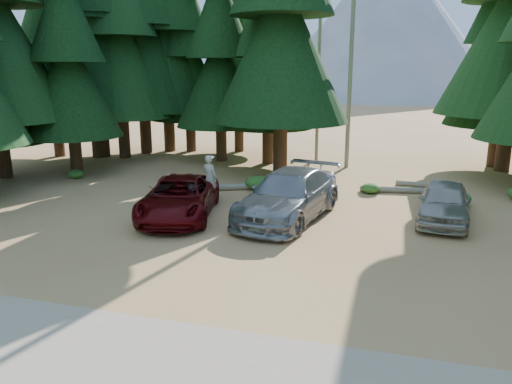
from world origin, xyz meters
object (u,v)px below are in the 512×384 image
at_px(frisbee_player, 210,177).
at_px(log_mid, 427,185).
at_px(log_left, 210,188).
at_px(log_right, 408,190).
at_px(silver_minivan_center, 289,195).
at_px(silver_minivan_right, 444,202).
at_px(red_pickup, 179,197).

bearing_deg(frisbee_player, log_mid, -126.12).
distance_m(log_left, log_right, 9.14).
xyz_separation_m(silver_minivan_center, log_left, (-4.45, 3.21, -0.75)).
distance_m(silver_minivan_right, log_mid, 5.55).
distance_m(red_pickup, silver_minivan_center, 4.22).
distance_m(silver_minivan_center, log_right, 6.97).
bearing_deg(red_pickup, log_right, 23.04).
xyz_separation_m(red_pickup, frisbee_player, (0.65, 1.62, 0.48)).
bearing_deg(silver_minivan_center, frisbee_player, 179.55).
bearing_deg(log_mid, red_pickup, -134.64).
distance_m(red_pickup, log_mid, 12.17).
bearing_deg(frisbee_player, log_left, -49.43).
bearing_deg(red_pickup, silver_minivan_center, -0.09).
bearing_deg(red_pickup, frisbee_player, 55.05).
xyz_separation_m(log_left, log_right, (8.90, 2.10, -0.02)).
distance_m(red_pickup, silver_minivan_right, 9.99).
distance_m(log_left, log_mid, 10.38).
bearing_deg(frisbee_player, log_right, -130.19).
bearing_deg(silver_minivan_center, red_pickup, -156.54).
relative_size(silver_minivan_center, log_left, 1.43).
bearing_deg(log_mid, silver_minivan_right, -80.31).
height_order(silver_minivan_center, log_right, silver_minivan_center).
xyz_separation_m(silver_minivan_right, frisbee_player, (-9.11, -0.53, 0.49)).
distance_m(silver_minivan_right, log_right, 4.33).
relative_size(silver_minivan_center, log_right, 1.44).
relative_size(red_pickup, silver_minivan_right, 1.24).
bearing_deg(silver_minivan_right, red_pickup, -161.95).
height_order(red_pickup, frisbee_player, frisbee_player).
xyz_separation_m(red_pickup, silver_minivan_center, (4.11, 0.95, 0.14)).
relative_size(silver_minivan_right, frisbee_player, 2.38).
xyz_separation_m(log_left, log_mid, (9.78, 3.49, -0.04)).
relative_size(frisbee_player, log_left, 0.43).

